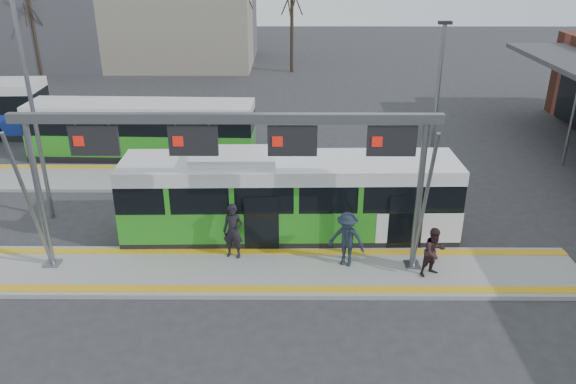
% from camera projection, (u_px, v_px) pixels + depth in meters
% --- Properties ---
extents(ground, '(120.00, 120.00, 0.00)m').
position_uv_depth(ground, '(247.00, 273.00, 18.48)').
color(ground, '#2D2D30').
rests_on(ground, ground).
extents(platform_main, '(22.00, 3.00, 0.15)m').
position_uv_depth(platform_main, '(246.00, 271.00, 18.45)').
color(platform_main, gray).
rests_on(platform_main, ground).
extents(platform_second, '(20.00, 3.00, 0.15)m').
position_uv_depth(platform_second, '(172.00, 178.00, 25.78)').
color(platform_second, gray).
rests_on(platform_second, ground).
extents(tactile_main, '(22.00, 2.65, 0.02)m').
position_uv_depth(tactile_main, '(246.00, 269.00, 18.42)').
color(tactile_main, gold).
rests_on(tactile_main, platform_main).
extents(tactile_second, '(20.00, 0.35, 0.02)m').
position_uv_depth(tactile_second, '(177.00, 167.00, 26.80)').
color(tactile_second, gold).
rests_on(tactile_second, platform_second).
extents(gantry, '(13.00, 1.68, 5.20)m').
position_uv_depth(gantry, '(231.00, 147.00, 16.97)').
color(gantry, slate).
rests_on(gantry, platform_main).
extents(hero_bus, '(11.98, 2.78, 3.28)m').
position_uv_depth(hero_bus, '(289.00, 199.00, 20.29)').
color(hero_bus, black).
rests_on(hero_bus, ground).
extents(bg_bus_green, '(11.21, 2.70, 2.79)m').
position_uv_depth(bg_bus_green, '(143.00, 130.00, 28.13)').
color(bg_bus_green, black).
rests_on(bg_bus_green, ground).
extents(passenger_a, '(0.79, 0.61, 1.93)m').
position_uv_depth(passenger_a, '(233.00, 231.00, 18.81)').
color(passenger_a, black).
rests_on(passenger_a, platform_main).
extents(passenger_b, '(1.00, 0.91, 1.65)m').
position_uv_depth(passenger_b, '(434.00, 252.00, 17.82)').
color(passenger_b, '#2D1E1E').
rests_on(passenger_b, platform_main).
extents(passenger_c, '(1.41, 1.13, 1.90)m').
position_uv_depth(passenger_c, '(347.00, 239.00, 18.33)').
color(passenger_c, '#1C2733').
rests_on(passenger_c, platform_main).
extents(tree_far, '(1.40, 1.40, 7.05)m').
position_uv_depth(tree_far, '(30.00, 7.00, 43.86)').
color(tree_far, '#382B21').
rests_on(tree_far, ground).
extents(lamp_west, '(0.50, 0.25, 8.41)m').
position_uv_depth(lamp_west, '(32.00, 108.00, 20.49)').
color(lamp_west, slate).
rests_on(lamp_west, ground).
extents(lamp_east, '(0.50, 0.25, 7.30)m').
position_uv_depth(lamp_east, '(436.00, 110.00, 22.32)').
color(lamp_east, slate).
rests_on(lamp_east, ground).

